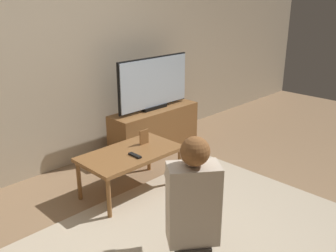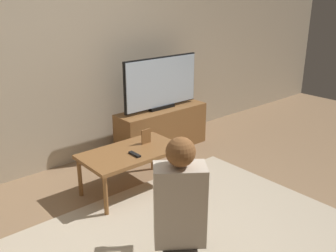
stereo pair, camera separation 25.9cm
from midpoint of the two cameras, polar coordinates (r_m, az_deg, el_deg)
ground_plane at (r=3.06m, az=3.40°, el=-17.74°), size 10.00×10.00×0.00m
wall_back at (r=4.08m, az=-15.66°, el=11.11°), size 10.00×0.06×2.60m
rug at (r=3.05m, az=3.40°, el=-17.62°), size 2.89×1.87×0.02m
tv_stand at (r=4.64m, az=0.65°, el=-0.46°), size 1.19×0.36×0.52m
tv at (r=4.47m, az=0.65°, el=6.56°), size 1.06×0.08×0.63m
coffee_table at (r=3.62m, az=-3.58°, el=-4.42°), size 0.96×0.54×0.42m
person_kneeling at (r=2.51m, az=4.86°, el=-12.98°), size 0.69×0.81×1.01m
picture_frame at (r=3.74m, az=-1.38°, el=-1.62°), size 0.11×0.01×0.15m
remote at (r=3.50m, az=-2.99°, el=-4.37°), size 0.04×0.15×0.02m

